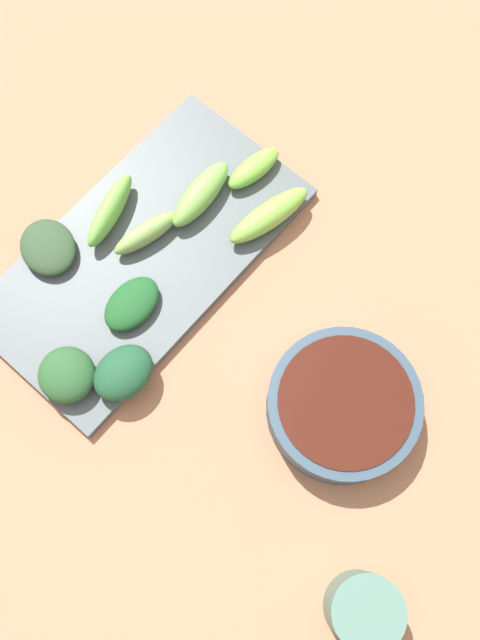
% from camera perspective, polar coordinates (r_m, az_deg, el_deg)
% --- Properties ---
extents(tabletop, '(2.10, 2.10, 0.02)m').
position_cam_1_polar(tabletop, '(0.69, 0.53, -1.22)').
color(tabletop, '#A06E50').
rests_on(tabletop, ground).
extents(sauce_bowl, '(0.14, 0.14, 0.04)m').
position_cam_1_polar(sauce_bowl, '(0.65, 8.73, -6.80)').
color(sauce_bowl, '#2E4355').
rests_on(sauce_bowl, tabletop).
extents(serving_plate, '(0.18, 0.34, 0.01)m').
position_cam_1_polar(serving_plate, '(0.71, -7.96, 5.47)').
color(serving_plate, '#465055').
rests_on(serving_plate, tabletop).
extents(broccoli_stalk_0, '(0.04, 0.08, 0.02)m').
position_cam_1_polar(broccoli_stalk_0, '(0.70, -7.77, 7.18)').
color(broccoli_stalk_0, '#77A251').
rests_on(broccoli_stalk_0, serving_plate).
extents(broccoli_stalk_1, '(0.05, 0.10, 0.03)m').
position_cam_1_polar(broccoli_stalk_1, '(0.70, 2.42, 8.69)').
color(broccoli_stalk_1, '#78B844').
rests_on(broccoli_stalk_1, serving_plate).
extents(broccoli_leafy_2, '(0.04, 0.06, 0.02)m').
position_cam_1_polar(broccoli_leafy_2, '(0.68, -8.98, 1.33)').
color(broccoli_leafy_2, '#1A4F23').
rests_on(broccoli_leafy_2, serving_plate).
extents(broccoli_leafy_3, '(0.08, 0.07, 0.02)m').
position_cam_1_polar(broccoli_leafy_3, '(0.72, -15.66, 5.84)').
color(broccoli_leafy_3, '#2B442B').
rests_on(broccoli_leafy_3, serving_plate).
extents(broccoli_stalk_4, '(0.04, 0.09, 0.03)m').
position_cam_1_polar(broccoli_stalk_4, '(0.71, -3.30, 10.40)').
color(broccoli_stalk_4, '#6FAD4B').
rests_on(broccoli_stalk_4, serving_plate).
extents(broccoli_stalk_5, '(0.04, 0.09, 0.03)m').
position_cam_1_polar(broccoli_stalk_5, '(0.71, -10.86, 8.83)').
color(broccoli_stalk_5, '#6BB547').
rests_on(broccoli_stalk_5, serving_plate).
extents(broccoli_stalk_6, '(0.03, 0.07, 0.02)m').
position_cam_1_polar(broccoli_stalk_6, '(0.73, 1.15, 12.47)').
color(broccoli_stalk_6, '#72BB3F').
rests_on(broccoli_stalk_6, serving_plate).
extents(broccoli_leafy_7, '(0.05, 0.07, 0.03)m').
position_cam_1_polar(broccoli_leafy_7, '(0.65, -9.68, -4.35)').
color(broccoli_leafy_7, '#1B492D').
rests_on(broccoli_leafy_7, serving_plate).
extents(broccoli_leafy_8, '(0.07, 0.07, 0.03)m').
position_cam_1_polar(broccoli_leafy_8, '(0.66, -14.19, -4.44)').
color(broccoli_leafy_8, '#245029').
rests_on(broccoli_leafy_8, serving_plate).
extents(tea_cup, '(0.06, 0.06, 0.06)m').
position_cam_1_polar(tea_cup, '(0.64, 10.20, -22.60)').
color(tea_cup, '#497065').
rests_on(tea_cup, tabletop).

